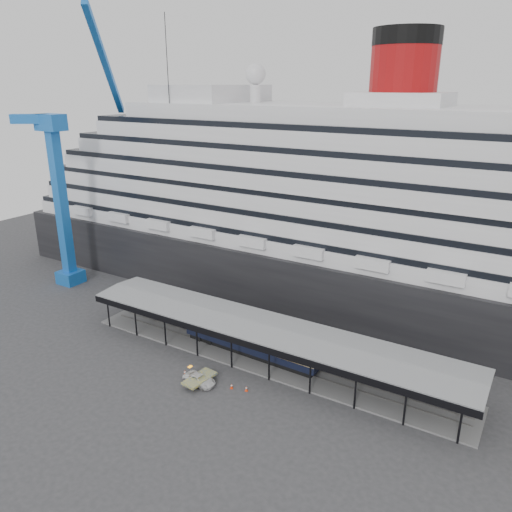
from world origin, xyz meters
name	(u,v)px	position (x,y,z in m)	size (l,w,h in m)	color
ground	(246,377)	(0.00, 0.00, 0.00)	(200.00, 200.00, 0.00)	#323234
cruise_ship	(346,194)	(0.05, 32.00, 18.35)	(130.00, 30.00, 43.90)	black
platform_canopy	(266,344)	(0.00, 5.00, 2.36)	(56.00, 9.18, 5.30)	slate
crane_blue	(64,179)	(-45.11, 10.62, 19.96)	(22.63, 19.19, 47.60)	blue
port_truck	(200,379)	(-4.21, -4.43, 0.62)	(2.06, 4.47, 1.24)	silver
pullman_carriage	(250,339)	(-2.45, 5.00, 2.52)	(21.13, 3.36, 20.68)	black
traffic_cone_left	(185,373)	(-7.00, -3.92, 0.40)	(0.53, 0.53, 0.81)	#EC3B0D
traffic_cone_mid	(232,386)	(-0.16, -3.19, 0.34)	(0.45, 0.45, 0.68)	red
traffic_cone_right	(246,388)	(1.72, -2.69, 0.35)	(0.45, 0.45, 0.71)	#F93A0D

